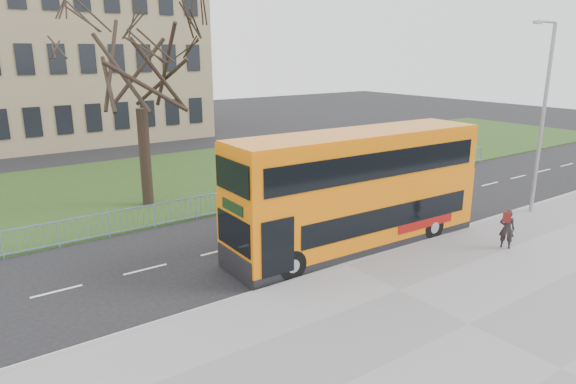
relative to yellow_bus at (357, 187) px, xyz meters
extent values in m
plane|color=black|center=(-1.71, 0.22, -2.45)|extent=(120.00, 120.00, 0.00)
cube|color=slate|center=(-1.71, -6.53, -2.39)|extent=(80.00, 10.50, 0.12)
cube|color=gray|center=(-1.71, -1.33, -2.38)|extent=(80.00, 0.20, 0.14)
cube|color=#223B15|center=(-1.71, 14.52, -2.41)|extent=(80.00, 15.40, 0.08)
cube|color=#8D7859|center=(-6.71, 35.22, 4.55)|extent=(30.00, 15.00, 14.00)
cube|color=orange|center=(0.00, 0.01, -1.06)|extent=(10.99, 2.97, 2.02)
cube|color=orange|center=(0.00, 0.01, 0.13)|extent=(10.99, 2.97, 0.35)
cube|color=orange|center=(0.00, 0.01, 1.21)|extent=(10.93, 2.92, 1.82)
cube|color=black|center=(0.58, -1.31, -0.98)|extent=(8.41, 0.33, 0.88)
cube|color=black|center=(-0.04, -1.27, 1.12)|extent=(10.03, 0.39, 0.99)
cylinder|color=black|center=(-3.93, -1.02, -1.91)|extent=(1.09, 0.33, 1.08)
cylinder|color=black|center=(3.13, -1.27, -1.91)|extent=(1.09, 0.33, 1.08)
imported|color=black|center=(4.46, -3.77, -1.55)|extent=(0.61, 0.68, 1.56)
cylinder|color=gray|center=(9.81, -1.78, 2.01)|extent=(0.17, 0.17, 8.68)
cylinder|color=gray|center=(9.05, -1.81, 6.35)|extent=(1.52, 0.16, 0.11)
cube|color=gray|center=(8.29, -1.83, 6.29)|extent=(0.49, 0.21, 0.13)
camera|label=1|loc=(-13.47, -14.11, 5.14)|focal=32.00mm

